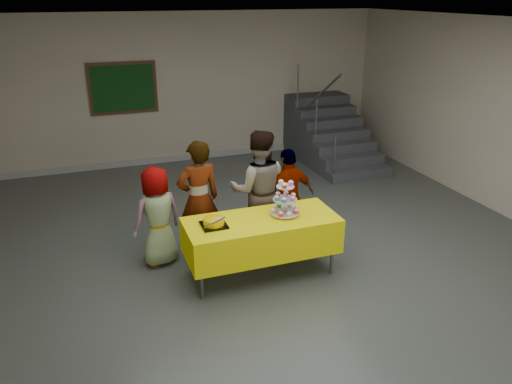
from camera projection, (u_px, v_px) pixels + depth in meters
room_shell at (289, 108)px, 5.58m from camera, size 10.00×10.04×3.02m
bake_table at (261, 235)px, 6.15m from camera, size 1.88×0.78×0.77m
cupcake_stand at (285, 202)px, 6.14m from camera, size 0.38×0.38×0.44m
bear_cake at (214, 221)px, 5.88m from camera, size 0.32×0.36×0.12m
schoolchild_a at (158, 216)px, 6.40m from camera, size 0.75×0.61×1.33m
schoolchild_b at (199, 199)px, 6.57m from camera, size 0.63×0.45×1.60m
schoolchild_c at (259, 190)px, 6.79m from camera, size 0.96×0.84×1.67m
schoolchild_d at (288, 197)px, 6.94m from camera, size 0.85×0.43×1.38m
staircase at (327, 136)px, 10.62m from camera, size 1.30×2.40×2.04m
noticeboard at (123, 88)px, 9.67m from camera, size 1.30×0.05×1.00m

